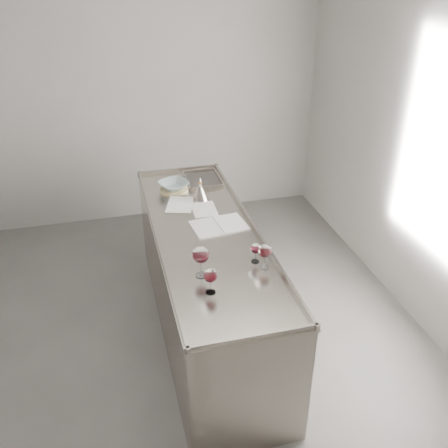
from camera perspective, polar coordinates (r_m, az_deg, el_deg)
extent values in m
cube|color=#4C4A47|center=(4.00, -8.12, -15.86)|extent=(4.50, 5.00, 0.02)
cube|color=gray|center=(5.53, -12.58, 13.85)|extent=(4.50, 0.02, 2.80)
cube|color=gray|center=(3.98, -1.95, -6.95)|extent=(0.75, 2.40, 0.92)
cube|color=gray|center=(3.72, -2.07, -1.10)|extent=(0.77, 2.42, 0.02)
cube|color=gray|center=(2.77, 3.45, -12.79)|extent=(0.77, 0.02, 0.03)
cube|color=gray|center=(4.76, -5.24, 6.21)|extent=(0.77, 0.02, 0.03)
cube|color=gray|center=(3.66, -7.67, -1.47)|extent=(0.02, 2.42, 0.03)
cube|color=gray|center=(3.79, 3.31, -0.07)|extent=(0.02, 2.42, 0.03)
cube|color=#595654|center=(4.55, -2.46, 4.92)|extent=(0.30, 0.38, 0.01)
cylinder|color=white|center=(3.25, -2.62, -5.85)|extent=(0.08, 0.08, 0.00)
cylinder|color=white|center=(3.22, -2.64, -5.05)|extent=(0.01, 0.01, 0.11)
ellipsoid|color=white|center=(3.16, -2.68, -3.52)|extent=(0.11, 0.11, 0.12)
cylinder|color=#36070D|center=(3.17, -2.67, -3.90)|extent=(0.08, 0.08, 0.02)
cylinder|color=white|center=(3.10, -1.53, -7.78)|extent=(0.06, 0.06, 0.00)
cylinder|color=white|center=(3.07, -1.54, -7.12)|extent=(0.01, 0.01, 0.08)
ellipsoid|color=white|center=(3.03, -1.56, -5.87)|extent=(0.09, 0.09, 0.09)
cylinder|color=#39070C|center=(3.04, -1.55, -6.18)|extent=(0.06, 0.06, 0.02)
cylinder|color=white|center=(3.33, 4.64, -4.93)|extent=(0.06, 0.06, 0.00)
cylinder|color=white|center=(3.31, 4.67, -4.29)|extent=(0.01, 0.01, 0.09)
ellipsoid|color=white|center=(3.26, 4.73, -3.07)|extent=(0.09, 0.09, 0.09)
cylinder|color=#37070A|center=(3.27, 4.71, -3.37)|extent=(0.06, 0.06, 0.02)
cylinder|color=white|center=(3.38, 3.59, -4.27)|extent=(0.06, 0.06, 0.00)
cylinder|color=white|center=(3.36, 3.61, -3.75)|extent=(0.01, 0.01, 0.07)
ellipsoid|color=white|center=(3.33, 3.65, -2.79)|extent=(0.07, 0.07, 0.07)
cylinder|color=#3A0711|center=(3.34, 3.64, -3.02)|extent=(0.05, 0.05, 0.02)
cube|color=silver|center=(3.76, -2.05, -0.43)|extent=(0.23, 0.30, 0.01)
cube|color=silver|center=(3.82, 0.89, 0.10)|extent=(0.23, 0.30, 0.01)
cylinder|color=white|center=(3.79, -0.57, -0.09)|extent=(0.04, 0.28, 0.01)
cube|color=silver|center=(4.03, -2.26, 1.69)|extent=(0.20, 0.28, 0.00)
cube|color=white|center=(4.12, -5.04, 2.24)|extent=(0.29, 0.35, 0.00)
cylinder|color=beige|center=(4.37, -5.73, 3.97)|extent=(0.25, 0.25, 0.02)
imported|color=gray|center=(4.36, -5.75, 4.45)|extent=(0.32, 0.32, 0.06)
cone|color=#A9A097|center=(4.17, -2.71, 3.54)|extent=(0.14, 0.14, 0.12)
cylinder|color=#A9A097|center=(4.14, -2.74, 4.46)|extent=(0.03, 0.03, 0.03)
cylinder|color=#A96B2E|center=(4.13, -2.74, 4.73)|extent=(0.03, 0.03, 0.01)
cone|color=#A9A097|center=(4.12, -2.75, 5.07)|extent=(0.02, 0.02, 0.04)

